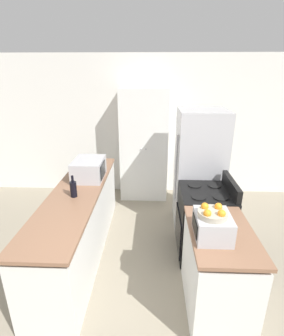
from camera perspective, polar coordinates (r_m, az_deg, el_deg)
The scene contains 10 objects.
wall_back at distance 5.03m, azimuth 0.74°, elevation 8.93°, with size 7.00×0.06×2.60m.
counter_left at distance 3.59m, azimuth -13.52°, elevation -11.68°, with size 0.60×2.57×0.91m.
counter_right at distance 2.90m, azimuth 16.03°, elevation -20.84°, with size 0.60×0.97×0.91m.
pantry_cabinet at distance 4.82m, azimuth 0.43°, elevation 4.96°, with size 0.86×0.50×2.04m.
stove at distance 3.57m, azimuth 13.33°, elevation -11.45°, with size 0.66×0.71×1.07m.
refrigerator at distance 4.04m, azimuth 12.27°, elevation -0.43°, with size 0.71×0.72×1.81m.
microwave at distance 3.68m, azimuth -11.47°, elevation -0.19°, with size 0.41×0.52×0.27m.
wine_bottle at distance 3.20m, azimuth -14.71°, elevation -4.38°, with size 0.08×0.08×0.27m.
toaster_oven at distance 2.47m, azimuth 15.07°, elevation -12.08°, with size 0.32×0.37×0.22m.
fruit_bowl at distance 2.38m, azimuth 15.13°, elevation -9.38°, with size 0.26×0.26×0.10m.
Camera 1 is at (0.14, -1.52, 2.33)m, focal length 28.00 mm.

